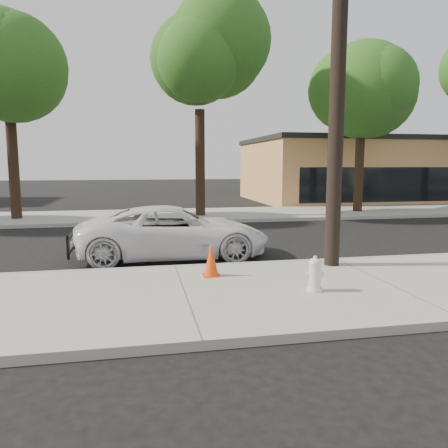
{
  "coord_description": "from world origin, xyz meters",
  "views": [
    {
      "loc": [
        -0.79,
        -12.0,
        2.48
      ],
      "look_at": [
        1.29,
        -1.42,
        1.0
      ],
      "focal_mm": 35.0,
      "sensor_mm": 36.0,
      "label": 1
    }
  ],
  "objects": [
    {
      "name": "traffic_cone",
      "position": [
        0.67,
        -3.15,
        0.48
      ],
      "size": [
        0.36,
        0.36,
        0.69
      ],
      "rotation": [
        0.0,
        0.0,
        -0.03
      ],
      "color": "#E6440C",
      "rests_on": "near_sidewalk"
    },
    {
      "name": "far_sidewalk",
      "position": [
        0.0,
        8.5,
        0.07
      ],
      "size": [
        90.0,
        5.0,
        0.15
      ],
      "primitive_type": "cube",
      "color": "gray",
      "rests_on": "ground"
    },
    {
      "name": "near_sidewalk",
      "position": [
        0.0,
        -4.3,
        0.07
      ],
      "size": [
        90.0,
        4.4,
        0.15
      ],
      "primitive_type": "cube",
      "color": "gray",
      "rests_on": "ground"
    },
    {
      "name": "fire_hydrant",
      "position": [
        2.37,
        -4.62,
        0.45
      ],
      "size": [
        0.33,
        0.3,
        0.62
      ],
      "rotation": [
        0.0,
        0.0,
        -0.25
      ],
      "color": "silver",
      "rests_on": "near_sidewalk"
    },
    {
      "name": "utility_pole",
      "position": [
        3.6,
        -2.7,
        4.7
      ],
      "size": [
        1.4,
        0.34,
        9.0
      ],
      "color": "black",
      "rests_on": "near_sidewalk"
    },
    {
      "name": "ground",
      "position": [
        0.0,
        0.0,
        0.0
      ],
      "size": [
        120.0,
        120.0,
        0.0
      ],
      "primitive_type": "plane",
      "color": "black",
      "rests_on": "ground"
    },
    {
      "name": "tree_c",
      "position": [
        2.22,
        7.64,
        6.91
      ],
      "size": [
        4.96,
        4.8,
        9.55
      ],
      "color": "black",
      "rests_on": "far_sidewalk"
    },
    {
      "name": "curb_near",
      "position": [
        0.0,
        -2.1,
        0.07
      ],
      "size": [
        90.0,
        0.12,
        0.16
      ],
      "primitive_type": "cube",
      "color": "#9E9B93",
      "rests_on": "ground"
    },
    {
      "name": "tree_d",
      "position": [
        10.2,
        7.95,
        6.37
      ],
      "size": [
        4.5,
        4.35,
        8.75
      ],
      "color": "black",
      "rests_on": "far_sidewalk"
    },
    {
      "name": "tree_b",
      "position": [
        -5.81,
        8.06,
        6.15
      ],
      "size": [
        4.34,
        4.2,
        8.45
      ],
      "color": "black",
      "rests_on": "far_sidewalk"
    },
    {
      "name": "building_main",
      "position": [
        16.0,
        16.0,
        2.0
      ],
      "size": [
        18.0,
        10.0,
        4.0
      ],
      "primitive_type": "cube",
      "color": "#B9814D",
      "rests_on": "ground"
    },
    {
      "name": "police_cruiser",
      "position": [
        0.12,
        -0.53,
        0.7
      ],
      "size": [
        5.01,
        2.31,
        1.39
      ],
      "primitive_type": "imported",
      "rotation": [
        0.0,
        0.0,
        1.57
      ],
      "color": "white",
      "rests_on": "ground"
    }
  ]
}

